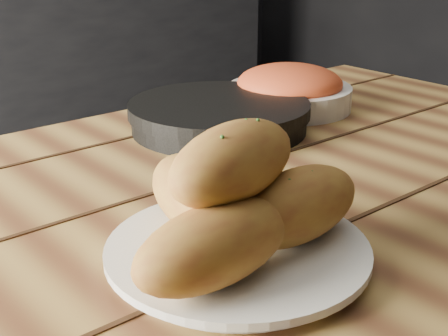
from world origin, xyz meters
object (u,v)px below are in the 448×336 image
Objects in this scene: plate at (237,253)px; skillet at (220,115)px; bowl at (289,90)px; table at (223,293)px; bread_rolls at (236,201)px.

skillet is at bearing 52.65° from plate.
skillet is 0.17m from bowl.
skillet reaches higher than plate.
skillet reaches higher than table.
plate is 0.42m from skillet.
plate is at bearing 30.96° from bread_rolls.
table is 5.81× the size of plate.
bread_rolls is at bearing -149.04° from plate.
plate is 1.16× the size of bowl.
bowl is (0.42, 0.35, 0.02)m from plate.
plate is at bearing -127.35° from skillet.
bowl reaches higher than plate.
plate is 0.55m from bowl.
skillet is (0.25, 0.33, 0.01)m from plate.
bread_rolls reaches higher than bowl.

